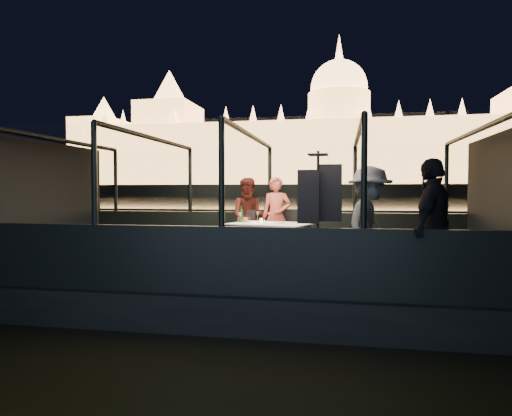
% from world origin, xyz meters
% --- Properties ---
extents(river_water, '(500.00, 500.00, 0.00)m').
position_xyz_m(river_water, '(0.00, 80.00, 0.00)').
color(river_water, black).
rests_on(river_water, ground).
extents(boat_hull, '(8.60, 4.40, 1.00)m').
position_xyz_m(boat_hull, '(0.00, 0.00, 0.00)').
color(boat_hull, black).
rests_on(boat_hull, river_water).
extents(boat_deck, '(8.00, 4.00, 0.04)m').
position_xyz_m(boat_deck, '(0.00, 0.00, 0.48)').
color(boat_deck, black).
rests_on(boat_deck, boat_hull).
extents(gunwale_port, '(8.00, 0.08, 0.90)m').
position_xyz_m(gunwale_port, '(0.00, 2.00, 0.95)').
color(gunwale_port, black).
rests_on(gunwale_port, boat_deck).
extents(gunwale_starboard, '(8.00, 0.08, 0.90)m').
position_xyz_m(gunwale_starboard, '(0.00, -2.00, 0.95)').
color(gunwale_starboard, black).
rests_on(gunwale_starboard, boat_deck).
extents(cabin_glass_port, '(8.00, 0.02, 1.40)m').
position_xyz_m(cabin_glass_port, '(0.00, 2.00, 2.10)').
color(cabin_glass_port, '#99B2B2').
rests_on(cabin_glass_port, gunwale_port).
extents(cabin_glass_starboard, '(8.00, 0.02, 1.40)m').
position_xyz_m(cabin_glass_starboard, '(0.00, -2.00, 2.10)').
color(cabin_glass_starboard, '#99B2B2').
rests_on(cabin_glass_starboard, gunwale_starboard).
extents(cabin_roof_glass, '(8.00, 4.00, 0.02)m').
position_xyz_m(cabin_roof_glass, '(0.00, 0.00, 2.80)').
color(cabin_roof_glass, '#99B2B2').
rests_on(cabin_roof_glass, boat_deck).
extents(end_wall_fore, '(0.02, 4.00, 2.30)m').
position_xyz_m(end_wall_fore, '(-4.00, 0.00, 1.65)').
color(end_wall_fore, black).
rests_on(end_wall_fore, boat_deck).
extents(end_wall_aft, '(0.02, 4.00, 2.30)m').
position_xyz_m(end_wall_aft, '(4.00, 0.00, 1.65)').
color(end_wall_aft, black).
rests_on(end_wall_aft, boat_deck).
extents(canopy_ribs, '(8.00, 4.00, 2.30)m').
position_xyz_m(canopy_ribs, '(0.00, 0.00, 1.65)').
color(canopy_ribs, black).
rests_on(canopy_ribs, boat_deck).
extents(embankment, '(400.00, 140.00, 6.00)m').
position_xyz_m(embankment, '(0.00, 210.00, 1.00)').
color(embankment, '#423D33').
rests_on(embankment, ground).
extents(parliament_building, '(220.00, 32.00, 60.00)m').
position_xyz_m(parliament_building, '(0.00, 175.00, 29.00)').
color(parliament_building, '#F2D18C').
rests_on(parliament_building, embankment).
extents(dining_table_central, '(1.69, 1.42, 0.77)m').
position_xyz_m(dining_table_central, '(0.25, 0.57, 0.89)').
color(dining_table_central, silver).
rests_on(dining_table_central, boat_deck).
extents(chair_port_left, '(0.54, 0.54, 0.96)m').
position_xyz_m(chair_port_left, '(-0.44, 1.28, 0.95)').
color(chair_port_left, black).
rests_on(chair_port_left, boat_deck).
extents(chair_port_right, '(0.56, 0.56, 0.97)m').
position_xyz_m(chair_port_right, '(0.43, 1.50, 0.95)').
color(chair_port_right, black).
rests_on(chair_port_right, boat_deck).
extents(coat_stand, '(0.66, 0.60, 1.92)m').
position_xyz_m(coat_stand, '(1.20, -1.27, 1.40)').
color(coat_stand, black).
rests_on(coat_stand, boat_deck).
extents(person_woman_coral, '(0.62, 0.43, 1.65)m').
position_xyz_m(person_woman_coral, '(0.21, 1.56, 1.25)').
color(person_woman_coral, '#D15B4C').
rests_on(person_woman_coral, boat_deck).
extents(person_man_maroon, '(0.86, 0.72, 1.63)m').
position_xyz_m(person_man_maroon, '(-0.35, 1.51, 1.25)').
color(person_man_maroon, '#441713').
rests_on(person_man_maroon, boat_deck).
extents(passenger_stripe, '(0.98, 1.26, 1.72)m').
position_xyz_m(passenger_stripe, '(1.92, -1.13, 1.35)').
color(passenger_stripe, white).
rests_on(passenger_stripe, boat_deck).
extents(passenger_dark, '(0.88, 1.13, 1.78)m').
position_xyz_m(passenger_dark, '(2.65, -1.74, 1.35)').
color(passenger_dark, black).
rests_on(passenger_dark, boat_deck).
extents(wine_bottle, '(0.08, 0.08, 0.31)m').
position_xyz_m(wine_bottle, '(-0.35, 0.70, 1.42)').
color(wine_bottle, '#153B16').
rests_on(wine_bottle, dining_table_central).
extents(bread_basket, '(0.27, 0.27, 0.09)m').
position_xyz_m(bread_basket, '(-0.35, 0.86, 1.31)').
color(bread_basket, brown).
rests_on(bread_basket, dining_table_central).
extents(amber_candle, '(0.07, 0.07, 0.08)m').
position_xyz_m(amber_candle, '(0.04, 0.75, 1.31)').
color(amber_candle, gold).
rests_on(amber_candle, dining_table_central).
extents(plate_near, '(0.25, 0.25, 0.01)m').
position_xyz_m(plate_near, '(0.39, 0.56, 1.27)').
color(plate_near, silver).
rests_on(plate_near, dining_table_central).
extents(plate_far, '(0.27, 0.27, 0.02)m').
position_xyz_m(plate_far, '(-0.35, 0.98, 1.27)').
color(plate_far, silver).
rests_on(plate_far, dining_table_central).
extents(wine_glass_white, '(0.06, 0.06, 0.19)m').
position_xyz_m(wine_glass_white, '(-0.35, 0.63, 1.36)').
color(wine_glass_white, silver).
rests_on(wine_glass_white, dining_table_central).
extents(wine_glass_red, '(0.08, 0.08, 0.18)m').
position_xyz_m(wine_glass_red, '(0.16, 0.90, 1.36)').
color(wine_glass_red, white).
rests_on(wine_glass_red, dining_table_central).
extents(wine_glass_empty, '(0.08, 0.08, 0.20)m').
position_xyz_m(wine_glass_empty, '(-0.02, 0.65, 1.36)').
color(wine_glass_empty, white).
rests_on(wine_glass_empty, dining_table_central).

